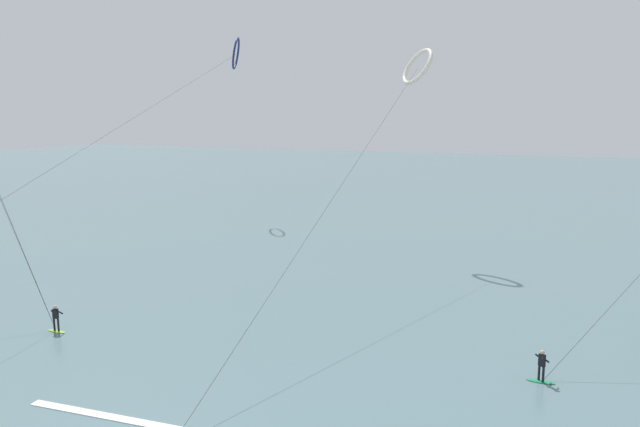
{
  "coord_description": "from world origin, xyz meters",
  "views": [
    {
      "loc": [
        13.65,
        -6.64,
        13.37
      ],
      "look_at": [
        0.0,
        23.92,
        7.84
      ],
      "focal_mm": 33.07,
      "sensor_mm": 36.0,
      "label": 1
    }
  ],
  "objects_px": {
    "surfer_lime": "(56,320)",
    "kite_navy": "(235,54)",
    "surfer_emerald": "(541,368)",
    "kite_ivory": "(417,67)"
  },
  "relations": [
    {
      "from": "surfer_emerald",
      "to": "surfer_lime",
      "type": "xyz_separation_m",
      "value": [
        -28.14,
        -4.81,
        0.0
      ]
    },
    {
      "from": "surfer_lime",
      "to": "kite_navy",
      "type": "xyz_separation_m",
      "value": [
        -13.55,
        43.23,
        20.69
      ]
    },
    {
      "from": "surfer_lime",
      "to": "kite_navy",
      "type": "relative_size",
      "value": 0.03
    },
    {
      "from": "surfer_lime",
      "to": "kite_navy",
      "type": "distance_m",
      "value": 49.8
    },
    {
      "from": "surfer_emerald",
      "to": "kite_navy",
      "type": "bearing_deg",
      "value": 178.18
    },
    {
      "from": "surfer_emerald",
      "to": "surfer_lime",
      "type": "bearing_deg",
      "value": -129.45
    },
    {
      "from": "kite_ivory",
      "to": "kite_navy",
      "type": "bearing_deg",
      "value": -160.6
    },
    {
      "from": "surfer_emerald",
      "to": "kite_navy",
      "type": "xyz_separation_m",
      "value": [
        -41.68,
        38.42,
        20.69
      ]
    },
    {
      "from": "surfer_emerald",
      "to": "surfer_lime",
      "type": "height_order",
      "value": "same"
    },
    {
      "from": "surfer_lime",
      "to": "kite_ivory",
      "type": "distance_m",
      "value": 38.48
    }
  ]
}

